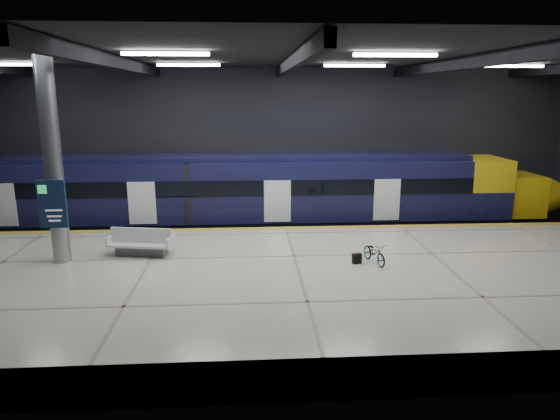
{
  "coord_description": "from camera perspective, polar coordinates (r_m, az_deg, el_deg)",
  "views": [
    {
      "loc": [
        -1.58,
        -17.78,
        6.72
      ],
      "look_at": [
        -0.34,
        1.5,
        2.2
      ],
      "focal_mm": 32.0,
      "sensor_mm": 36.0,
      "label": 1
    }
  ],
  "objects": [
    {
      "name": "rails",
      "position": [
        24.26,
        0.2,
        -2.72
      ],
      "size": [
        30.0,
        1.52,
        0.16
      ],
      "color": "gray",
      "rests_on": "ground"
    },
    {
      "name": "safety_strip",
      "position": [
        21.34,
        0.7,
        -2.08
      ],
      "size": [
        30.0,
        0.4,
        0.01
      ],
      "primitive_type": "cube",
      "color": "gold",
      "rests_on": "platform"
    },
    {
      "name": "bicycle",
      "position": [
        17.24,
        10.75,
        -4.81
      ],
      "size": [
        0.83,
        1.48,
        0.73
      ],
      "primitive_type": "imported",
      "rotation": [
        0.0,
        0.0,
        0.26
      ],
      "color": "#99999E",
      "rests_on": "platform"
    },
    {
      "name": "info_column",
      "position": [
        18.08,
        -24.53,
        4.81
      ],
      "size": [
        0.9,
        0.78,
        6.9
      ],
      "color": "#9EA0A5",
      "rests_on": "platform"
    },
    {
      "name": "ground",
      "position": [
        19.07,
        1.32,
        -7.46
      ],
      "size": [
        30.0,
        30.0,
        0.0
      ],
      "primitive_type": "plane",
      "color": "black",
      "rests_on": "ground"
    },
    {
      "name": "bench",
      "position": [
        18.44,
        -15.52,
        -3.93
      ],
      "size": [
        2.39,
        1.31,
        1.0
      ],
      "rotation": [
        0.0,
        0.0,
        -0.18
      ],
      "color": "#595B60",
      "rests_on": "platform"
    },
    {
      "name": "pannier_bag",
      "position": [
        17.16,
        8.77,
        -5.49
      ],
      "size": [
        0.33,
        0.24,
        0.35
      ],
      "primitive_type": "cube",
      "rotation": [
        0.0,
        0.0,
        0.23
      ],
      "color": "black",
      "rests_on": "platform"
    },
    {
      "name": "train",
      "position": [
        23.74,
        -3.41,
        1.82
      ],
      "size": [
        29.4,
        2.84,
        3.79
      ],
      "color": "black",
      "rests_on": "ground"
    },
    {
      "name": "room_shell",
      "position": [
        17.88,
        1.41,
        9.96
      ],
      "size": [
        30.1,
        16.1,
        8.05
      ],
      "color": "black",
      "rests_on": "ground"
    },
    {
      "name": "platform",
      "position": [
        16.55,
        2.09,
        -8.72
      ],
      "size": [
        30.0,
        11.0,
        1.1
      ],
      "primitive_type": "cube",
      "color": "beige",
      "rests_on": "ground"
    }
  ]
}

